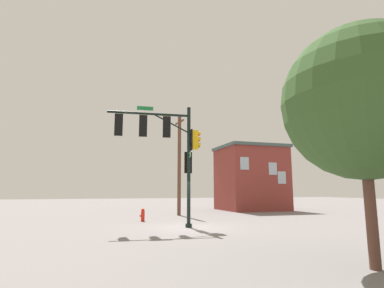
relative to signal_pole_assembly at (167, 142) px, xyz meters
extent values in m
plane|color=slate|center=(-1.22, 0.17, -4.72)|extent=(120.00, 120.00, 0.00)
cylinder|color=black|center=(-1.22, 0.17, -1.32)|extent=(0.20, 0.20, 6.79)
cylinder|color=black|center=(-1.22, 0.17, -4.62)|extent=(0.36, 0.36, 0.20)
cylinder|color=black|center=(1.07, -0.01, 1.57)|extent=(4.58, 0.50, 0.14)
cylinder|color=black|center=(-0.19, 0.09, 1.07)|extent=(2.10, 0.25, 1.07)
cube|color=gold|center=(0.09, 0.06, 0.82)|extent=(0.35, 0.39, 1.10)
cube|color=black|center=(0.11, 0.26, 0.82)|extent=(0.44, 0.08, 1.22)
sphere|color=#FF2018|center=(0.07, -0.13, 1.16)|extent=(0.22, 0.22, 0.22)
cylinder|color=gold|center=(0.07, -0.19, 1.21)|extent=(0.24, 0.16, 0.23)
sphere|color=#855607|center=(0.07, -0.13, 0.82)|extent=(0.22, 0.22, 0.22)
cylinder|color=gold|center=(0.07, -0.19, 0.87)|extent=(0.24, 0.16, 0.23)
sphere|color=#0B621E|center=(0.07, -0.13, 0.48)|extent=(0.22, 0.22, 0.22)
cylinder|color=gold|center=(0.07, -0.19, 0.53)|extent=(0.24, 0.16, 0.23)
cube|color=yellow|center=(1.40, -0.04, 0.82)|extent=(0.35, 0.39, 1.10)
cube|color=black|center=(1.41, 0.16, 0.82)|extent=(0.44, 0.08, 1.22)
sphere|color=#FF2018|center=(1.38, -0.24, 1.16)|extent=(0.22, 0.22, 0.22)
cylinder|color=yellow|center=(1.37, -0.30, 1.21)|extent=(0.24, 0.16, 0.23)
sphere|color=#855607|center=(1.38, -0.24, 0.82)|extent=(0.22, 0.22, 0.22)
cylinder|color=yellow|center=(1.37, -0.30, 0.87)|extent=(0.24, 0.16, 0.23)
sphere|color=#0B621E|center=(1.38, -0.24, 0.48)|extent=(0.22, 0.22, 0.22)
cylinder|color=yellow|center=(1.37, -0.30, 0.53)|extent=(0.24, 0.16, 0.23)
cube|color=gold|center=(2.70, -0.14, 0.82)|extent=(0.36, 0.39, 1.10)
cube|color=black|center=(2.72, 0.06, 0.82)|extent=(0.44, 0.09, 1.22)
sphere|color=#FF2018|center=(2.68, -0.34, 1.16)|extent=(0.22, 0.22, 0.22)
cylinder|color=gold|center=(2.67, -0.40, 1.21)|extent=(0.25, 0.17, 0.23)
sphere|color=#855607|center=(2.68, -0.34, 0.82)|extent=(0.22, 0.22, 0.22)
cylinder|color=gold|center=(2.67, -0.40, 0.87)|extent=(0.25, 0.17, 0.23)
sphere|color=#0B621E|center=(2.68, -0.34, 0.48)|extent=(0.22, 0.22, 0.22)
cylinder|color=gold|center=(2.67, -0.40, 0.53)|extent=(0.25, 0.17, 0.23)
cube|color=#ECB016|center=(-1.57, 0.20, 0.17)|extent=(0.38, 0.35, 1.10)
cube|color=black|center=(-1.37, 0.18, 0.17)|extent=(0.07, 0.44, 1.22)
sphere|color=#FF2018|center=(-1.76, 0.21, 0.51)|extent=(0.22, 0.22, 0.22)
cylinder|color=#ECB016|center=(-1.82, 0.22, 0.56)|extent=(0.16, 0.24, 0.23)
sphere|color=#855607|center=(-1.76, 0.21, 0.17)|extent=(0.22, 0.22, 0.22)
cylinder|color=#ECB016|center=(-1.82, 0.22, 0.22)|extent=(0.16, 0.24, 0.23)
sphere|color=#0B621E|center=(-1.76, 0.21, -0.17)|extent=(0.22, 0.22, 0.22)
cylinder|color=#ECB016|center=(-1.82, 0.22, -0.12)|extent=(0.16, 0.24, 0.23)
cube|color=gold|center=(-1.24, -0.18, -1.13)|extent=(0.35, 0.38, 1.10)
cube|color=black|center=(-1.23, 0.02, -1.13)|extent=(0.44, 0.07, 1.22)
sphere|color=#FF2018|center=(-1.26, -0.38, -0.79)|extent=(0.22, 0.22, 0.22)
cylinder|color=gold|center=(-1.26, -0.44, -0.74)|extent=(0.24, 0.16, 0.23)
sphere|color=#855607|center=(-1.26, -0.38, -1.13)|extent=(0.22, 0.22, 0.22)
cylinder|color=gold|center=(-1.26, -0.44, -1.08)|extent=(0.24, 0.16, 0.23)
sphere|color=#0B621E|center=(-1.26, -0.38, -1.47)|extent=(0.22, 0.22, 0.22)
cylinder|color=gold|center=(-1.26, -0.44, -1.42)|extent=(0.24, 0.16, 0.23)
cube|color=white|center=(1.30, -0.03, 1.87)|extent=(0.94, 0.09, 0.26)
cube|color=#1A763A|center=(1.30, -0.03, 1.87)|extent=(0.90, 0.10, 0.22)
cube|color=white|center=(-1.22, 0.17, -0.73)|extent=(0.09, 0.94, 0.26)
cube|color=#0F7B29|center=(-1.22, 0.17, -0.73)|extent=(0.10, 0.90, 0.22)
cylinder|color=brown|center=(-2.78, -7.80, -0.54)|extent=(0.29, 0.29, 8.35)
cube|color=brown|center=(-2.78, -7.80, 3.04)|extent=(0.30, 1.80, 0.12)
cylinder|color=red|center=(0.72, -3.87, -4.39)|extent=(0.24, 0.24, 0.65)
sphere|color=red|center=(0.72, -3.87, -4.00)|extent=(0.22, 0.22, 0.22)
cylinder|color=red|center=(0.87, -3.87, -4.36)|extent=(0.12, 0.10, 0.10)
cylinder|color=brown|center=(-3.26, 10.16, -3.41)|extent=(0.29, 0.29, 2.61)
sphere|color=#345527|center=(-3.26, 10.16, -0.25)|extent=(4.36, 4.36, 4.36)
cube|color=brown|center=(-11.67, -12.00, -1.56)|extent=(6.18, 5.54, 6.31)
cube|color=#425453|center=(-11.67, -12.00, 1.75)|extent=(6.48, 5.84, 0.30)
cube|color=#A5B7C6|center=(-13.55, -9.21, -1.48)|extent=(0.90, 0.04, 1.20)
cube|color=#A5B7C6|center=(-9.54, -9.21, -0.18)|extent=(0.90, 0.04, 1.20)
cube|color=#A5B7C6|center=(-12.57, -9.21, -0.62)|extent=(0.90, 0.04, 1.20)
camera|label=1|loc=(3.71, 16.57, -2.69)|focal=28.35mm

